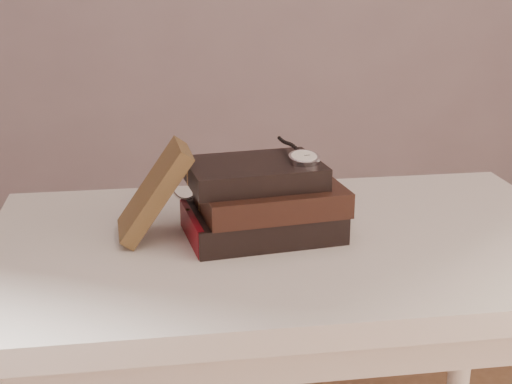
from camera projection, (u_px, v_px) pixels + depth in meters
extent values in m
cube|color=silver|center=(290.00, 248.00, 1.20)|extent=(1.00, 0.60, 0.04)
cube|color=white|center=(289.00, 280.00, 1.22)|extent=(0.88, 0.49, 0.08)
cylinder|color=white|center=(51.00, 380.00, 1.49)|extent=(0.05, 0.05, 0.71)
cylinder|color=white|center=(462.00, 347.00, 1.61)|extent=(0.05, 0.05, 0.71)
cube|color=black|center=(262.00, 221.00, 1.19)|extent=(0.27, 0.20, 0.05)
cube|color=beige|center=(264.00, 221.00, 1.20)|extent=(0.26, 0.18, 0.04)
cube|color=gold|center=(188.00, 223.00, 1.19)|extent=(0.01, 0.01, 0.05)
cube|color=maroon|center=(192.00, 228.00, 1.16)|extent=(0.03, 0.16, 0.05)
cube|color=black|center=(271.00, 197.00, 1.18)|extent=(0.25, 0.19, 0.04)
cube|color=beige|center=(272.00, 197.00, 1.18)|extent=(0.24, 0.17, 0.03)
cube|color=gold|center=(201.00, 199.00, 1.17)|extent=(0.01, 0.01, 0.04)
cube|color=black|center=(254.00, 173.00, 1.18)|extent=(0.23, 0.17, 0.04)
cube|color=beige|center=(256.00, 173.00, 1.18)|extent=(0.22, 0.16, 0.03)
cube|color=gold|center=(189.00, 174.00, 1.17)|extent=(0.01, 0.01, 0.04)
cube|color=#45301A|center=(154.00, 192.00, 1.17)|extent=(0.13, 0.12, 0.16)
cylinder|color=silver|center=(304.00, 159.00, 1.16)|extent=(0.06, 0.06, 0.02)
cylinder|color=white|center=(304.00, 156.00, 1.16)|extent=(0.05, 0.05, 0.01)
torus|color=silver|center=(304.00, 156.00, 1.16)|extent=(0.05, 0.05, 0.01)
cylinder|color=silver|center=(298.00, 154.00, 1.19)|extent=(0.01, 0.01, 0.01)
cube|color=black|center=(303.00, 155.00, 1.17)|extent=(0.00, 0.01, 0.00)
cube|color=black|center=(307.00, 155.00, 1.16)|extent=(0.01, 0.00, 0.00)
sphere|color=black|center=(297.00, 150.00, 1.20)|extent=(0.01, 0.01, 0.01)
sphere|color=black|center=(295.00, 148.00, 1.20)|extent=(0.01, 0.01, 0.01)
sphere|color=black|center=(293.00, 146.00, 1.21)|extent=(0.01, 0.01, 0.01)
sphere|color=black|center=(292.00, 145.00, 1.22)|extent=(0.01, 0.01, 0.01)
sphere|color=black|center=(290.00, 144.00, 1.23)|extent=(0.01, 0.01, 0.01)
sphere|color=black|center=(288.00, 143.00, 1.24)|extent=(0.01, 0.01, 0.01)
sphere|color=black|center=(286.00, 143.00, 1.24)|extent=(0.01, 0.01, 0.01)
sphere|color=black|center=(284.00, 142.00, 1.25)|extent=(0.01, 0.01, 0.01)
sphere|color=black|center=(283.00, 141.00, 1.26)|extent=(0.01, 0.01, 0.01)
sphere|color=black|center=(281.00, 140.00, 1.27)|extent=(0.01, 0.01, 0.01)
sphere|color=black|center=(279.00, 138.00, 1.27)|extent=(0.01, 0.01, 0.01)
torus|color=silver|center=(185.00, 186.00, 1.22)|extent=(0.05, 0.02, 0.05)
torus|color=silver|center=(216.00, 183.00, 1.23)|extent=(0.05, 0.02, 0.05)
cylinder|color=silver|center=(201.00, 183.00, 1.23)|extent=(0.01, 0.01, 0.00)
cylinder|color=silver|center=(167.00, 181.00, 1.27)|extent=(0.02, 0.11, 0.03)
cylinder|color=silver|center=(221.00, 176.00, 1.29)|extent=(0.02, 0.11, 0.03)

